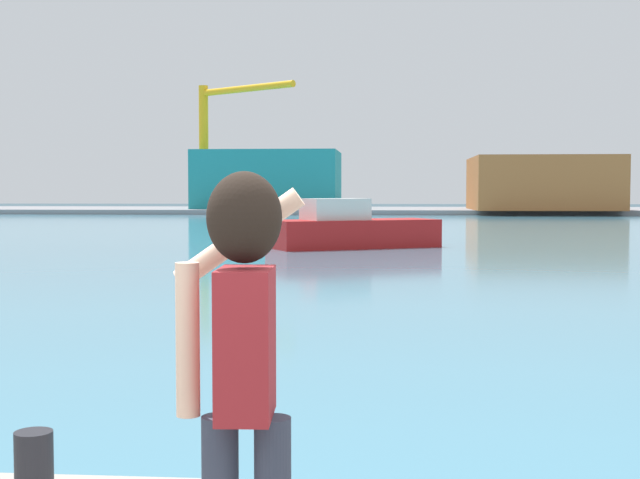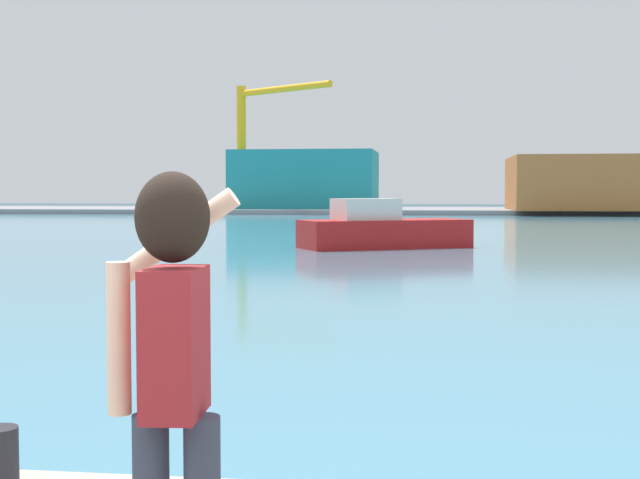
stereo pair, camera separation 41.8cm
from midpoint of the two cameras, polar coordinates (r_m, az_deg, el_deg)
The scene contains 9 objects.
ground_plane at distance 52.91m, azimuth 6.24°, elevation 0.64°, with size 220.00×220.00×0.00m, color #334751.
harbor_water at distance 54.91m, azimuth 6.29°, elevation 0.74°, with size 140.00×100.00×0.02m, color teal.
far_shore_dock at distance 94.88m, azimuth 6.75°, elevation 1.90°, with size 140.00×20.00×0.50m, color gray.
person_photographer at distance 3.30m, azimuth -6.07°, elevation -7.32°, with size 0.53×0.55×1.74m.
harbor_bollard at distance 4.96m, azimuth -18.01°, elevation -14.05°, with size 0.20×0.20×0.42m, color black.
boat_moored at distance 35.56m, azimuth 4.41°, elevation 0.65°, with size 7.25×5.40×2.02m.
warehouse_left at distance 95.13m, azimuth -0.80°, elevation 3.94°, with size 15.29×11.20×6.22m, color teal.
warehouse_right at distance 90.51m, azimuth 16.95°, elevation 3.56°, with size 13.96×13.31×5.31m, color #B26633.
port_crane at distance 93.01m, azimuth -4.19°, elevation 7.25°, with size 11.24×8.19×13.16m.
Camera 2 is at (1.26, -2.83, 2.32)m, focal length 48.66 mm.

